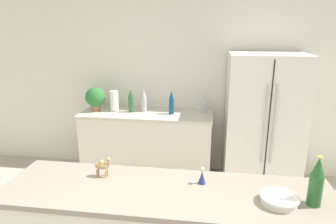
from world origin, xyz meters
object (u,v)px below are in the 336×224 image
at_px(paper_towel_roll, 114,101).
at_px(back_bottle_1, 172,103).
at_px(back_bottle_2, 205,104).
at_px(back_bottle_3, 144,101).
at_px(refrigerator, 263,123).
at_px(fruit_bowl, 279,199).
at_px(potted_plant, 95,98).
at_px(wise_man_figurine_blue, 202,176).
at_px(back_bottle_0, 131,101).
at_px(wine_bottle, 316,182).
at_px(camel_figurine, 102,165).

relative_size(paper_towel_roll, back_bottle_1, 0.86).
relative_size(back_bottle_2, back_bottle_3, 0.81).
relative_size(refrigerator, fruit_bowl, 7.63).
height_order(potted_plant, wise_man_figurine_blue, potted_plant).
height_order(refrigerator, back_bottle_1, refrigerator).
xyz_separation_m(potted_plant, back_bottle_0, (0.48, 0.00, -0.03)).
xyz_separation_m(paper_towel_roll, wine_bottle, (1.86, -2.14, 0.12)).
xyz_separation_m(refrigerator, camel_figurine, (-1.36, -1.91, 0.25)).
height_order(potted_plant, paper_towel_roll, potted_plant).
bearing_deg(refrigerator, back_bottle_2, 168.12).
xyz_separation_m(refrigerator, paper_towel_roll, (-1.92, 0.08, 0.19)).
relative_size(paper_towel_roll, back_bottle_3, 0.90).
relative_size(potted_plant, paper_towel_roll, 1.18).
bearing_deg(back_bottle_1, back_bottle_0, 177.98).
xyz_separation_m(potted_plant, camel_figurine, (0.82, -1.97, 0.02)).
height_order(back_bottle_1, wine_bottle, wine_bottle).
bearing_deg(paper_towel_roll, refrigerator, -2.30).
height_order(paper_towel_roll, camel_figurine, paper_towel_roll).
xyz_separation_m(back_bottle_0, camel_figurine, (0.33, -1.97, 0.05)).
distance_m(potted_plant, fruit_bowl, 2.87).
xyz_separation_m(potted_plant, wine_bottle, (2.11, -2.12, 0.08)).
bearing_deg(wise_man_figurine_blue, camel_figurine, 179.99).
relative_size(back_bottle_0, wise_man_figurine_blue, 2.79).
bearing_deg(refrigerator, fruit_bowl, -96.89).
distance_m(paper_towel_roll, fruit_bowl, 2.72).
height_order(camel_figurine, wise_man_figurine_blue, camel_figurine).
xyz_separation_m(paper_towel_roll, back_bottle_2, (1.20, 0.07, -0.02)).
bearing_deg(camel_figurine, back_bottle_1, 83.89).
height_order(paper_towel_roll, back_bottle_3, back_bottle_3).
xyz_separation_m(back_bottle_1, wine_bottle, (1.09, -2.10, 0.11)).
xyz_separation_m(back_bottle_1, back_bottle_3, (-0.38, 0.07, -0.01)).
bearing_deg(back_bottle_0, back_bottle_2, 5.55).
bearing_deg(back_bottle_2, wine_bottle, -73.33).
xyz_separation_m(potted_plant, paper_towel_roll, (0.25, 0.02, -0.04)).
relative_size(paper_towel_roll, back_bottle_2, 1.11).
bearing_deg(paper_towel_roll, wise_man_figurine_blue, -58.28).
xyz_separation_m(back_bottle_3, wise_man_figurine_blue, (0.83, -2.02, 0.02)).
bearing_deg(paper_towel_roll, back_bottle_3, 5.01).
bearing_deg(refrigerator, back_bottle_3, 175.82).
distance_m(back_bottle_1, back_bottle_3, 0.39).
bearing_deg(potted_plant, paper_towel_roll, 5.20).
height_order(fruit_bowl, camel_figurine, camel_figurine).
xyz_separation_m(back_bottle_0, back_bottle_3, (0.16, 0.05, -0.01)).
distance_m(paper_towel_roll, back_bottle_1, 0.78).
height_order(refrigerator, fruit_bowl, refrigerator).
bearing_deg(back_bottle_0, wine_bottle, -52.46).
bearing_deg(paper_towel_roll, camel_figurine, -74.10).
xyz_separation_m(refrigerator, wise_man_figurine_blue, (-0.69, -1.91, 0.22)).
distance_m(paper_towel_roll, back_bottle_3, 0.40).
distance_m(back_bottle_2, back_bottle_3, 0.81).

